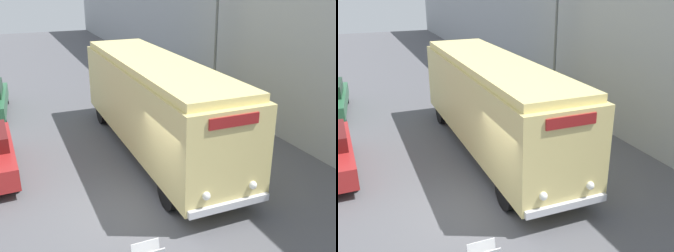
% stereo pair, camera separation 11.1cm
% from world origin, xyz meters
% --- Properties ---
extents(ground_plane, '(80.00, 80.00, 0.00)m').
position_xyz_m(ground_plane, '(0.00, 0.00, 0.00)').
color(ground_plane, '#56565B').
extents(building_wall_right, '(0.30, 60.00, 8.01)m').
position_xyz_m(building_wall_right, '(7.22, 10.00, 4.01)').
color(building_wall_right, '#9EA3A8').
rests_on(building_wall_right, ground_plane).
extents(vintage_bus, '(2.50, 10.49, 3.46)m').
position_xyz_m(vintage_bus, '(1.94, 3.60, 1.96)').
color(vintage_bus, black).
rests_on(vintage_bus, ground_plane).
extents(streetlamp, '(0.36, 0.36, 6.31)m').
position_xyz_m(streetlamp, '(6.19, 6.81, 4.10)').
color(streetlamp, '#595E60').
rests_on(streetlamp, ground_plane).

